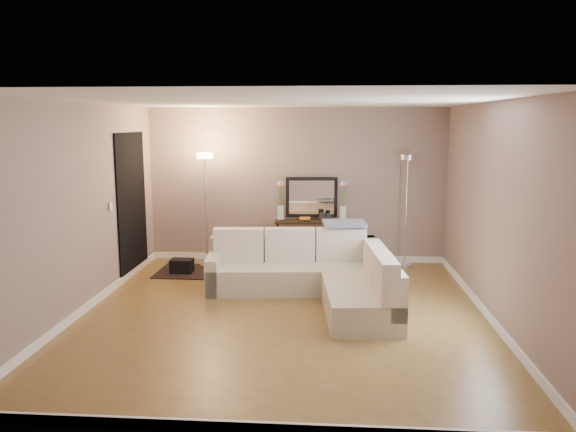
# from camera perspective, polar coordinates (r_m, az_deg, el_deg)

# --- Properties ---
(floor) EXTENTS (5.00, 5.50, 0.01)m
(floor) POSITION_cam_1_polar(r_m,az_deg,el_deg) (7.09, -0.48, -9.93)
(floor) COLOR brown
(floor) RESTS_ON ground
(ceiling) EXTENTS (5.00, 5.50, 0.01)m
(ceiling) POSITION_cam_1_polar(r_m,az_deg,el_deg) (6.69, -0.51, 11.66)
(ceiling) COLOR white
(ceiling) RESTS_ON ground
(wall_back) EXTENTS (5.00, 0.02, 2.60)m
(wall_back) POSITION_cam_1_polar(r_m,az_deg,el_deg) (9.50, 0.86, 3.15)
(wall_back) COLOR gray
(wall_back) RESTS_ON ground
(wall_front) EXTENTS (5.00, 0.02, 2.60)m
(wall_front) POSITION_cam_1_polar(r_m,az_deg,el_deg) (4.08, -3.64, -5.51)
(wall_front) COLOR gray
(wall_front) RESTS_ON ground
(wall_left) EXTENTS (0.02, 5.50, 2.60)m
(wall_left) POSITION_cam_1_polar(r_m,az_deg,el_deg) (7.40, -20.24, 0.74)
(wall_left) COLOR gray
(wall_left) RESTS_ON ground
(wall_right) EXTENTS (0.02, 5.50, 2.60)m
(wall_right) POSITION_cam_1_polar(r_m,az_deg,el_deg) (7.03, 20.37, 0.28)
(wall_right) COLOR gray
(wall_right) RESTS_ON ground
(baseboard_back) EXTENTS (5.00, 0.03, 0.10)m
(baseboard_back) POSITION_cam_1_polar(r_m,az_deg,el_deg) (9.69, 0.83, -4.23)
(baseboard_back) COLOR white
(baseboard_back) RESTS_ON ground
(baseboard_front) EXTENTS (5.00, 0.03, 0.10)m
(baseboard_front) POSITION_cam_1_polar(r_m,az_deg,el_deg) (4.59, -3.42, -20.68)
(baseboard_front) COLOR white
(baseboard_front) RESTS_ON ground
(baseboard_left) EXTENTS (0.03, 5.50, 0.10)m
(baseboard_left) POSITION_cam_1_polar(r_m,az_deg,el_deg) (7.67, -19.53, -8.53)
(baseboard_left) COLOR white
(baseboard_left) RESTS_ON ground
(baseboard_right) EXTENTS (0.03, 5.50, 0.10)m
(baseboard_right) POSITION_cam_1_polar(r_m,az_deg,el_deg) (7.31, 19.60, -9.42)
(baseboard_right) COLOR white
(baseboard_right) RESTS_ON ground
(doorway) EXTENTS (0.02, 1.20, 2.20)m
(doorway) POSITION_cam_1_polar(r_m,az_deg,el_deg) (8.98, -15.56, 1.14)
(doorway) COLOR black
(doorway) RESTS_ON ground
(switch_plate) EXTENTS (0.02, 0.08, 0.12)m
(switch_plate) POSITION_cam_1_polar(r_m,az_deg,el_deg) (8.18, -17.58, 0.96)
(switch_plate) COLOR white
(switch_plate) RESTS_ON ground
(sectional_sofa) EXTENTS (2.60, 2.37, 0.85)m
(sectional_sofa) POSITION_cam_1_polar(r_m,az_deg,el_deg) (7.64, 2.97, -5.98)
(sectional_sofa) COLOR beige
(sectional_sofa) RESTS_ON floor
(throw_blanket) EXTENTS (0.65, 0.43, 0.08)m
(throw_blanket) POSITION_cam_1_polar(r_m,az_deg,el_deg) (8.11, 5.77, -0.76)
(throw_blanket) COLOR slate
(throw_blanket) RESTS_ON sectional_sofa
(console_table) EXTENTS (1.23, 0.40, 0.75)m
(console_table) POSITION_cam_1_polar(r_m,az_deg,el_deg) (9.33, 1.95, -2.43)
(console_table) COLOR black
(console_table) RESTS_ON floor
(leaning_mirror) EXTENTS (0.86, 0.09, 0.67)m
(leaning_mirror) POSITION_cam_1_polar(r_m,az_deg,el_deg) (9.36, 2.41, 1.92)
(leaning_mirror) COLOR black
(leaning_mirror) RESTS_ON console_table
(table_decor) EXTENTS (0.52, 0.12, 0.12)m
(table_decor) POSITION_cam_1_polar(r_m,az_deg,el_deg) (9.22, 2.41, -0.18)
(table_decor) COLOR orange
(table_decor) RESTS_ON console_table
(flower_vase_left) EXTENTS (0.14, 0.12, 0.64)m
(flower_vase_left) POSITION_cam_1_polar(r_m,az_deg,el_deg) (9.22, -0.76, 1.34)
(flower_vase_left) COLOR silver
(flower_vase_left) RESTS_ON console_table
(flower_vase_right) EXTENTS (0.14, 0.12, 0.64)m
(flower_vase_right) POSITION_cam_1_polar(r_m,az_deg,el_deg) (9.25, 5.62, 1.32)
(flower_vase_right) COLOR silver
(flower_vase_right) RESTS_ON console_table
(floor_lamp_lit) EXTENTS (0.27, 0.27, 1.86)m
(floor_lamp_lit) POSITION_cam_1_polar(r_m,az_deg,el_deg) (9.15, -8.36, 2.90)
(floor_lamp_lit) COLOR silver
(floor_lamp_lit) RESTS_ON floor
(floor_lamp_unlit) EXTENTS (0.31, 0.31, 1.84)m
(floor_lamp_unlit) POSITION_cam_1_polar(r_m,az_deg,el_deg) (9.28, 11.99, 2.79)
(floor_lamp_unlit) COLOR silver
(floor_lamp_unlit) RESTS_ON floor
(charcoal_rug) EXTENTS (1.23, 0.93, 0.02)m
(charcoal_rug) POSITION_cam_1_polar(r_m,az_deg,el_deg) (9.08, -9.30, -5.58)
(charcoal_rug) COLOR black
(charcoal_rug) RESTS_ON floor
(black_bag) EXTENTS (0.35, 0.25, 0.22)m
(black_bag) POSITION_cam_1_polar(r_m,az_deg,el_deg) (9.02, -10.74, -5.02)
(black_bag) COLOR black
(black_bag) RESTS_ON charcoal_rug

